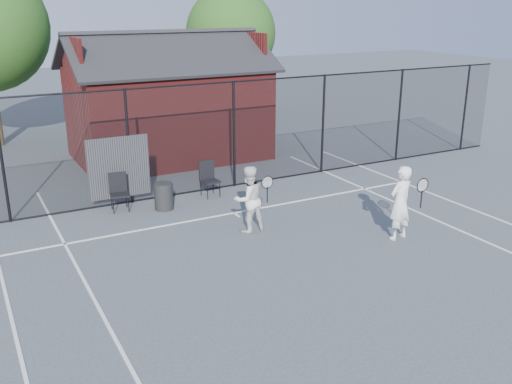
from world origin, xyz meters
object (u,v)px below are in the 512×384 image
waste_bin (164,196)px  player_back (249,199)px  clubhouse (168,110)px  chair_left (119,193)px  chair_right (210,180)px  player_front (400,203)px

waste_bin → player_back: bearing=-62.0°
clubhouse → chair_left: (-2.96, -4.48, -1.14)m
clubhouse → chair_right: bearing=-96.2°
chair_left → chair_right: 2.47m
player_front → waste_bin: (-3.97, 4.26, -0.49)m
clubhouse → player_front: 9.42m
player_back → clubhouse: bearing=84.4°
player_back → chair_left: size_ratio=1.66×
player_back → waste_bin: size_ratio=2.23×
waste_bin → chair_right: bearing=14.2°
player_front → chair_left: (-4.99, 4.68, -0.37)m
player_front → chair_right: 5.28m
clubhouse → waste_bin: clubhouse is taller
chair_left → waste_bin: size_ratio=1.34×
player_back → player_front: bearing=-35.4°
waste_bin → chair_left: bearing=157.6°
chair_right → waste_bin: bearing=-170.8°
clubhouse → chair_left: clubhouse is taller
clubhouse → chair_left: 5.49m
player_front → chair_left: player_front is taller
player_front → player_back: player_front is taller
chair_left → player_back: bearing=-43.1°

